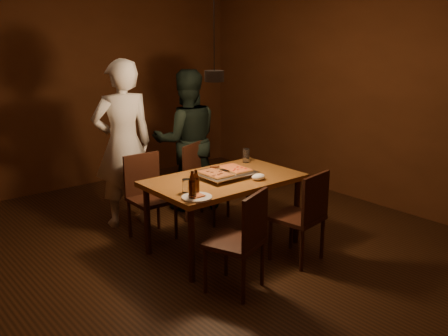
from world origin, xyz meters
TOP-DOWN VIEW (x-y plane):
  - room_shell at (0.00, 0.00)m, footprint 6.00×6.00m
  - dining_table at (0.13, 0.02)m, footprint 1.50×0.90m
  - chair_far_left at (-0.29, 0.79)m, footprint 0.43×0.43m
  - chair_far_right at (0.46, 0.84)m, footprint 0.55×0.55m
  - chair_near_left at (-0.31, -0.77)m, footprint 0.54×0.54m
  - chair_near_right at (0.52, -0.71)m, footprint 0.48×0.48m
  - pizza_tray at (0.16, 0.05)m, footprint 0.59×0.50m
  - pizza_meat at (0.03, 0.04)m, footprint 0.22×0.34m
  - pizza_cheese at (0.30, 0.06)m, footprint 0.23×0.35m
  - spatula at (0.15, 0.05)m, footprint 0.11×0.25m
  - beer_bottle_a at (-0.50, -0.32)m, footprint 0.07×0.07m
  - beer_bottle_b at (-0.39, -0.23)m, footprint 0.06×0.06m
  - water_glass_left at (-0.42, -0.13)m, footprint 0.08×0.08m
  - water_glass_right at (0.70, 0.32)m, footprint 0.07×0.07m
  - plate_slice at (-0.45, -0.31)m, footprint 0.27×0.27m
  - napkin at (0.34, -0.25)m, footprint 0.15×0.11m
  - diner_white at (-0.30, 1.26)m, footprint 0.75×0.56m
  - diner_dark at (0.56, 1.27)m, footprint 1.03×0.93m
  - pendant_lamp at (0.00, 0.00)m, footprint 0.18×0.18m

SIDE VIEW (x-z plane):
  - chair_far_left at x=-0.29m, z-range 0.29..0.78m
  - chair_far_right at x=0.46m, z-range 0.29..0.78m
  - chair_near_left at x=-0.31m, z-range 0.29..0.78m
  - chair_near_right at x=0.52m, z-range 0.29..0.78m
  - dining_table at x=0.13m, z-range 0.30..1.05m
  - plate_slice at x=-0.45m, z-range 0.75..0.77m
  - pizza_tray at x=0.16m, z-range 0.75..0.80m
  - napkin at x=0.34m, z-range 0.75..0.81m
  - pizza_meat at x=0.03m, z-range 0.80..0.82m
  - pizza_cheese at x=0.30m, z-range 0.80..0.82m
  - water_glass_left at x=-0.42m, z-range 0.75..0.87m
  - spatula at x=0.15m, z-range 0.79..0.83m
  - water_glass_right at x=0.70m, z-range 0.75..0.90m
  - diner_dark at x=0.56m, z-range 0.00..1.72m
  - beer_bottle_b at x=-0.39m, z-range 0.75..0.98m
  - beer_bottle_a at x=-0.50m, z-range 0.75..1.00m
  - diner_white at x=-0.30m, z-range 0.00..1.87m
  - room_shell at x=0.00m, z-range -1.60..4.40m
  - pendant_lamp at x=0.00m, z-range 1.21..2.31m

